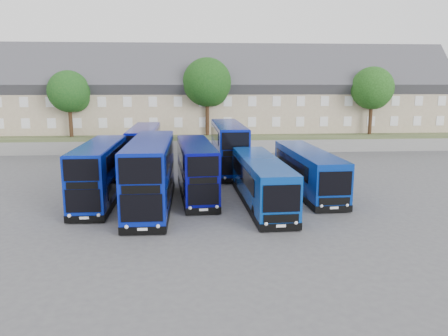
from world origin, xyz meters
TOP-DOWN VIEW (x-y plane):
  - ground at (0.00, 0.00)m, footprint 120.00×120.00m
  - retaining_wall at (0.00, 24.00)m, footprint 70.00×0.40m
  - earth_bank at (0.00, 34.00)m, footprint 80.00×20.00m
  - terrace_row at (3.00, 30.00)m, footprint 60.00×10.40m
  - dd_front_left at (-6.28, 3.10)m, footprint 2.37×10.26m
  - dd_front_mid at (-2.61, 1.36)m, footprint 2.61×11.38m
  - dd_front_right at (0.43, 4.08)m, footprint 3.05×10.04m
  - dd_rear_left at (-4.31, 13.64)m, footprint 2.49×10.48m
  - dd_rear_right at (3.55, 13.21)m, footprint 2.77×11.26m
  - coach_east_a at (4.82, 1.50)m, footprint 2.89×11.70m
  - coach_east_b at (8.92, 4.83)m, footprint 2.92×11.81m
  - tree_west at (-13.85, 25.10)m, footprint 4.80×4.80m
  - tree_mid at (2.15, 25.60)m, footprint 5.76×5.76m
  - tree_east at (22.15, 25.10)m, footprint 5.12×5.12m
  - tree_far at (28.15, 32.10)m, footprint 5.44×5.44m

SIDE VIEW (x-z plane):
  - ground at x=0.00m, z-range 0.00..0.00m
  - retaining_wall at x=0.00m, z-range 0.00..1.50m
  - earth_bank at x=0.00m, z-range 0.00..2.00m
  - coach_east_a at x=4.82m, z-range -0.03..3.14m
  - coach_east_b at x=8.92m, z-range -0.03..3.17m
  - dd_front_right at x=0.43m, z-range -0.04..3.89m
  - dd_front_left at x=-6.28m, z-range -0.04..4.03m
  - dd_rear_left at x=-4.31m, z-range -0.04..4.11m
  - dd_rear_right at x=3.55m, z-range -0.04..4.42m
  - dd_front_mid at x=-2.61m, z-range -0.04..4.48m
  - terrace_row at x=3.00m, z-range 1.00..12.20m
  - tree_west at x=-13.85m, z-range 3.23..10.88m
  - tree_east at x=22.15m, z-range 3.31..11.47m
  - tree_far at x=28.15m, z-range 3.39..12.06m
  - tree_mid at x=2.15m, z-range 3.48..12.66m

